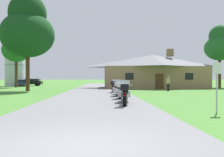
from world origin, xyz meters
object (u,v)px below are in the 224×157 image
at_px(metal_signpost_roadside, 217,81).
at_px(parked_black_suv_far_left, 30,82).
at_px(motorcycle_green_fifth_in_row, 117,88).
at_px(parked_navy_sedan_far_left, 23,83).
at_px(motorcycle_white_fourth_in_row, 117,89).
at_px(metal_silo_distant, 15,63).
at_px(motorcycle_yellow_farthest_in_row, 113,87).
at_px(tree_left_far, 16,47).
at_px(tree_left_near, 28,29).
at_px(motorcycle_yellow_nearest_to_camera, 126,94).
at_px(motorcycle_yellow_second_in_row, 124,93).
at_px(motorcycle_blue_third_in_row, 121,91).
at_px(tree_right_of_lodge, 220,45).
at_px(bystander_tan_shirt_near_lodge, 168,83).

relative_size(metal_signpost_roadside, parked_black_suv_far_left, 0.46).
height_order(motorcycle_green_fifth_in_row, parked_navy_sedan_far_left, motorcycle_green_fifth_in_row).
height_order(motorcycle_white_fourth_in_row, metal_silo_distant, metal_silo_distant).
bearing_deg(motorcycle_green_fifth_in_row, metal_silo_distant, 136.16).
height_order(motorcycle_white_fourth_in_row, motorcycle_yellow_farthest_in_row, same).
bearing_deg(tree_left_far, tree_left_near, -64.29).
height_order(motorcycle_yellow_nearest_to_camera, motorcycle_yellow_second_in_row, same).
height_order(motorcycle_blue_third_in_row, tree_left_near, tree_left_near).
bearing_deg(motorcycle_white_fourth_in_row, motorcycle_blue_third_in_row, -82.64).
relative_size(motorcycle_yellow_nearest_to_camera, tree_right_of_lodge, 0.21).
distance_m(tree_left_near, parked_navy_sedan_far_left, 18.73).
distance_m(motorcycle_blue_third_in_row, motorcycle_yellow_farthest_in_row, 6.96).
xyz_separation_m(motorcycle_green_fifth_in_row, parked_black_suv_far_left, (-15.29, 24.60, 0.17)).
relative_size(motorcycle_yellow_nearest_to_camera, motorcycle_green_fifth_in_row, 1.00).
height_order(motorcycle_yellow_nearest_to_camera, bystander_tan_shirt_near_lodge, bystander_tan_shirt_near_lodge).
xyz_separation_m(motorcycle_white_fourth_in_row, bystander_tan_shirt_near_lodge, (6.60, 8.19, 0.34)).
xyz_separation_m(motorcycle_yellow_farthest_in_row, tree_left_near, (-9.62, 3.54, 6.53)).
height_order(metal_signpost_roadside, tree_left_far, tree_left_far).
height_order(motorcycle_blue_third_in_row, motorcycle_yellow_farthest_in_row, same).
bearing_deg(tree_left_far, parked_black_suv_far_left, 90.86).
bearing_deg(tree_left_far, motorcycle_yellow_second_in_row, -57.66).
height_order(tree_left_near, parked_black_suv_far_left, tree_left_near).
xyz_separation_m(motorcycle_yellow_second_in_row, parked_navy_sedan_far_left, (-15.85, 29.24, 0.03)).
xyz_separation_m(bystander_tan_shirt_near_lodge, metal_signpost_roadside, (-3.02, -17.01, 0.40)).
relative_size(tree_left_near, tree_left_far, 1.18).
bearing_deg(parked_black_suv_far_left, tree_left_far, 179.25).
bearing_deg(tree_left_near, tree_right_of_lodge, 18.57).
height_order(tree_left_near, metal_silo_distant, tree_left_near).
relative_size(motorcycle_green_fifth_in_row, metal_silo_distant, 0.24).
xyz_separation_m(motorcycle_yellow_farthest_in_row, parked_navy_sedan_far_left, (-15.71, 20.01, 0.02)).
bearing_deg(motorcycle_blue_third_in_row, bystander_tan_shirt_near_lodge, 67.59).
bearing_deg(motorcycle_green_fifth_in_row, tree_left_far, 140.56).
distance_m(motorcycle_green_fifth_in_row, parked_black_suv_far_left, 28.96).
xyz_separation_m(metal_signpost_roadside, tree_left_near, (-13.27, 17.08, 5.80)).
height_order(motorcycle_green_fifth_in_row, bystander_tan_shirt_near_lodge, bystander_tan_shirt_near_lodge).
bearing_deg(motorcycle_white_fourth_in_row, motorcycle_yellow_nearest_to_camera, -84.65).
relative_size(motorcycle_green_fifth_in_row, tree_left_far, 0.22).
xyz_separation_m(motorcycle_white_fourth_in_row, motorcycle_yellow_farthest_in_row, (-0.06, 4.71, 0.01)).
bearing_deg(motorcycle_yellow_farthest_in_row, motorcycle_yellow_second_in_row, -80.53).
height_order(motorcycle_yellow_nearest_to_camera, motorcycle_white_fourth_in_row, same).
bearing_deg(motorcycle_yellow_second_in_row, metal_silo_distant, 125.60).
bearing_deg(parked_navy_sedan_far_left, motorcycle_yellow_farthest_in_row, -62.10).
relative_size(motorcycle_yellow_nearest_to_camera, tree_left_near, 0.19).
xyz_separation_m(motorcycle_yellow_farthest_in_row, metal_signpost_roadside, (3.64, -13.54, 0.73)).
bearing_deg(parked_black_suv_far_left, motorcycle_white_fourth_in_row, -152.45).
bearing_deg(motorcycle_blue_third_in_row, motorcycle_yellow_farthest_in_row, 100.73).
xyz_separation_m(motorcycle_yellow_nearest_to_camera, motorcycle_yellow_farthest_in_row, (-0.05, 10.95, 0.00)).
relative_size(motorcycle_yellow_second_in_row, motorcycle_white_fourth_in_row, 1.00).
xyz_separation_m(motorcycle_yellow_second_in_row, motorcycle_blue_third_in_row, (-0.00, 2.27, 0.00)).
bearing_deg(motorcycle_white_fourth_in_row, metal_signpost_roadside, -62.52).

